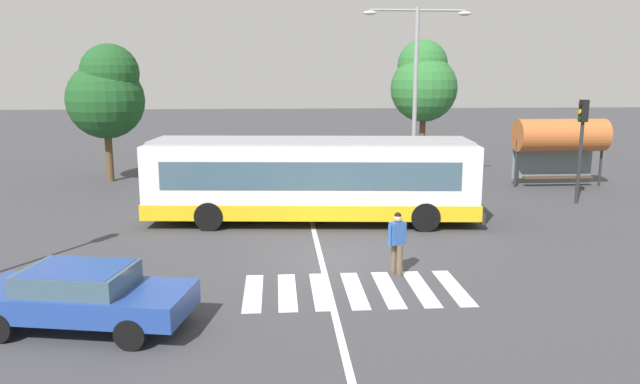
# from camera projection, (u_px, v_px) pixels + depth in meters

# --- Properties ---
(ground_plane) EXTENTS (160.00, 160.00, 0.00)m
(ground_plane) POSITION_uv_depth(u_px,v_px,m) (336.00, 261.00, 17.49)
(ground_plane) COLOR #3D3D42
(city_transit_bus) EXTENTS (12.08, 3.60, 3.06)m
(city_transit_bus) POSITION_uv_depth(u_px,v_px,m) (311.00, 180.00, 21.71)
(city_transit_bus) COLOR black
(city_transit_bus) RESTS_ON ground_plane
(pedestrian_crossing_street) EXTENTS (0.54, 0.40, 1.72)m
(pedestrian_crossing_street) POSITION_uv_depth(u_px,v_px,m) (397.00, 240.00, 16.12)
(pedestrian_crossing_street) COLOR brown
(pedestrian_crossing_street) RESTS_ON ground_plane
(foreground_sedan) EXTENTS (4.77, 2.66, 1.35)m
(foreground_sedan) POSITION_uv_depth(u_px,v_px,m) (82.00, 294.00, 12.68)
(foreground_sedan) COLOR black
(foreground_sedan) RESTS_ON ground_plane
(parked_car_teal) EXTENTS (1.89, 4.51, 1.35)m
(parked_car_teal) POSITION_uv_depth(u_px,v_px,m) (215.00, 164.00, 31.07)
(parked_car_teal) COLOR black
(parked_car_teal) RESTS_ON ground_plane
(parked_car_red) EXTENTS (1.90, 4.51, 1.35)m
(parked_car_red) POSITION_uv_depth(u_px,v_px,m) (264.00, 166.00, 30.57)
(parked_car_red) COLOR black
(parked_car_red) RESTS_ON ground_plane
(parked_car_white) EXTENTS (1.91, 4.52, 1.35)m
(parked_car_white) POSITION_uv_depth(u_px,v_px,m) (317.00, 165.00, 30.90)
(parked_car_white) COLOR black
(parked_car_white) RESTS_ON ground_plane
(parked_car_champagne) EXTENTS (1.94, 4.53, 1.35)m
(parked_car_champagne) POSITION_uv_depth(u_px,v_px,m) (370.00, 165.00, 30.92)
(parked_car_champagne) COLOR black
(parked_car_champagne) RESTS_ON ground_plane
(parked_car_silver) EXTENTS (2.03, 4.58, 1.35)m
(parked_car_silver) POSITION_uv_depth(u_px,v_px,m) (416.00, 162.00, 31.77)
(parked_car_silver) COLOR black
(parked_car_silver) RESTS_ON ground_plane
(traffic_light_far_corner) EXTENTS (0.33, 0.32, 4.31)m
(traffic_light_far_corner) POSITION_uv_depth(u_px,v_px,m) (582.00, 134.00, 24.76)
(traffic_light_far_corner) COLOR #28282B
(traffic_light_far_corner) RESTS_ON ground_plane
(bus_stop_shelter) EXTENTS (4.31, 1.54, 3.25)m
(bus_stop_shelter) POSITION_uv_depth(u_px,v_px,m) (561.00, 136.00, 28.70)
(bus_stop_shelter) COLOR #28282B
(bus_stop_shelter) RESTS_ON ground_plane
(twin_arm_street_lamp) EXTENTS (4.94, 0.32, 8.30)m
(twin_arm_street_lamp) POSITION_uv_depth(u_px,v_px,m) (416.00, 77.00, 27.65)
(twin_arm_street_lamp) COLOR #939399
(twin_arm_street_lamp) RESTS_ON ground_plane
(background_tree_left) EXTENTS (3.79, 3.79, 6.81)m
(background_tree_left) POSITION_uv_depth(u_px,v_px,m) (107.00, 93.00, 29.72)
(background_tree_left) COLOR brown
(background_tree_left) RESTS_ON ground_plane
(background_tree_right) EXTENTS (3.96, 3.96, 7.37)m
(background_tree_right) POSITION_uv_depth(u_px,v_px,m) (423.00, 82.00, 35.85)
(background_tree_right) COLOR brown
(background_tree_right) RESTS_ON ground_plane
(crosswalk_painted_stripes) EXTENTS (5.51, 2.65, 0.01)m
(crosswalk_painted_stripes) POSITION_uv_depth(u_px,v_px,m) (355.00, 290.00, 15.10)
(crosswalk_painted_stripes) COLOR silver
(crosswalk_painted_stripes) RESTS_ON ground_plane
(lane_center_line) EXTENTS (0.16, 24.00, 0.01)m
(lane_center_line) POSITION_uv_depth(u_px,v_px,m) (317.00, 242.00, 19.41)
(lane_center_line) COLOR silver
(lane_center_line) RESTS_ON ground_plane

